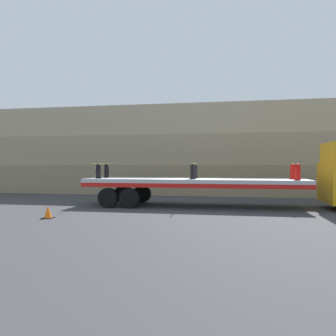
% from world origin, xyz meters
% --- Properties ---
extents(ground_plane, '(120.00, 120.00, 0.00)m').
position_xyz_m(ground_plane, '(0.00, 0.00, 0.00)').
color(ground_plane, '#38383A').
extents(rock_cliff, '(60.00, 3.30, 6.14)m').
position_xyz_m(rock_cliff, '(0.00, 6.80, 3.07)').
color(rock_cliff, gray).
rests_on(rock_cliff, ground_plane).
extents(flatbed_trailer, '(10.65, 2.66, 1.36)m').
position_xyz_m(flatbed_trailer, '(-0.59, 0.00, 1.12)').
color(flatbed_trailer, '#B2B2B7').
rests_on(flatbed_trailer, ground_plane).
extents(fire_hydrant_black_near_0, '(0.30, 0.54, 0.74)m').
position_xyz_m(fire_hydrant_black_near_0, '(-4.73, -0.56, 1.72)').
color(fire_hydrant_black_near_0, black).
rests_on(fire_hydrant_black_near_0, flatbed_trailer).
extents(fire_hydrant_black_far_0, '(0.30, 0.54, 0.74)m').
position_xyz_m(fire_hydrant_black_far_0, '(-4.73, 0.56, 1.72)').
color(fire_hydrant_black_far_0, black).
rests_on(fire_hydrant_black_far_0, flatbed_trailer).
extents(fire_hydrant_black_near_1, '(0.30, 0.54, 0.74)m').
position_xyz_m(fire_hydrant_black_near_1, '(0.00, -0.56, 1.72)').
color(fire_hydrant_black_near_1, black).
rests_on(fire_hydrant_black_near_1, flatbed_trailer).
extents(fire_hydrant_black_far_1, '(0.30, 0.54, 0.74)m').
position_xyz_m(fire_hydrant_black_far_1, '(0.00, 0.56, 1.72)').
color(fire_hydrant_black_far_1, black).
rests_on(fire_hydrant_black_far_1, flatbed_trailer).
extents(fire_hydrant_red_near_2, '(0.30, 0.54, 0.74)m').
position_xyz_m(fire_hydrant_red_near_2, '(4.73, -0.56, 1.72)').
color(fire_hydrant_red_near_2, red).
rests_on(fire_hydrant_red_near_2, flatbed_trailer).
extents(fire_hydrant_red_far_2, '(0.30, 0.54, 0.74)m').
position_xyz_m(fire_hydrant_red_far_2, '(4.73, 0.56, 1.72)').
color(fire_hydrant_red_far_2, red).
rests_on(fire_hydrant_red_far_2, flatbed_trailer).
extents(cargo_strap_rear, '(0.05, 2.76, 0.01)m').
position_xyz_m(cargo_strap_rear, '(-4.73, 0.00, 2.11)').
color(cargo_strap_rear, yellow).
rests_on(cargo_strap_rear, fire_hydrant_black_near_0).
extents(cargo_strap_middle, '(0.05, 2.76, 0.01)m').
position_xyz_m(cargo_strap_middle, '(0.00, 0.00, 2.11)').
color(cargo_strap_middle, yellow).
rests_on(cargo_strap_middle, fire_hydrant_black_near_1).
extents(traffic_cone, '(0.40, 0.40, 0.48)m').
position_xyz_m(traffic_cone, '(-5.14, -4.57, 0.23)').
color(traffic_cone, black).
rests_on(traffic_cone, ground_plane).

